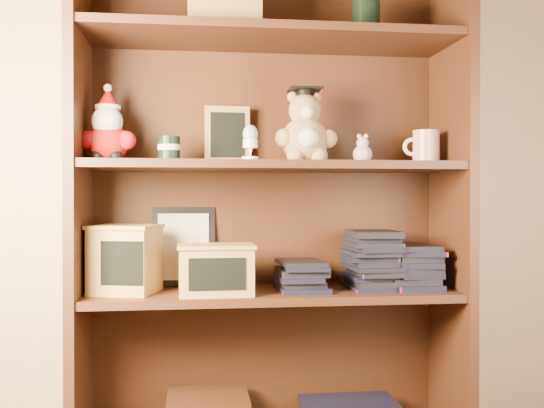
{
  "coord_description": "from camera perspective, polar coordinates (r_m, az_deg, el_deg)",
  "views": [
    {
      "loc": [
        -0.33,
        -0.66,
        0.84
      ],
      "look_at": [
        -0.09,
        1.3,
        0.82
      ],
      "focal_mm": 42.0,
      "sensor_mm": 36.0,
      "label": 1
    }
  ],
  "objects": [
    {
      "name": "bookcase",
      "position": [
        2.03,
        -0.25,
        -1.15
      ],
      "size": [
        1.2,
        0.35,
        1.6
      ],
      "color": "#422313",
      "rests_on": "ground"
    },
    {
      "name": "shelf_lower",
      "position": [
        2.01,
        0.0,
        -8.09
      ],
      "size": [
        1.14,
        0.33,
        0.02
      ],
      "color": "#422313",
      "rests_on": "ground"
    },
    {
      "name": "shelf_upper",
      "position": [
        1.99,
        0.0,
        3.39
      ],
      "size": [
        1.14,
        0.33,
        0.02
      ],
      "color": "#422313",
      "rests_on": "ground"
    },
    {
      "name": "santa_plush",
      "position": [
        1.99,
        -14.51,
        6.27
      ],
      "size": [
        0.17,
        0.12,
        0.24
      ],
      "color": "#A50F0F",
      "rests_on": "shelf_upper"
    },
    {
      "name": "teachers_tin",
      "position": [
        1.98,
        -9.2,
        4.91
      ],
      "size": [
        0.07,
        0.07,
        0.08
      ],
      "color": "black",
      "rests_on": "shelf_upper"
    },
    {
      "name": "chalkboard_plaque",
      "position": [
        2.1,
        -4.04,
        6.08
      ],
      "size": [
        0.15,
        0.08,
        0.19
      ],
      "color": "#9E7547",
      "rests_on": "shelf_upper"
    },
    {
      "name": "egg_cup",
      "position": [
        1.91,
        -1.95,
        5.63
      ],
      "size": [
        0.05,
        0.05,
        0.11
      ],
      "color": "white",
      "rests_on": "shelf_upper"
    },
    {
      "name": "grad_teddy_bear",
      "position": [
        2.0,
        3.0,
        6.34
      ],
      "size": [
        0.2,
        0.17,
        0.24
      ],
      "color": "#A67F57",
      "rests_on": "shelf_upper"
    },
    {
      "name": "pink_figurine",
      "position": [
        2.05,
        8.12,
        4.67
      ],
      "size": [
        0.06,
        0.06,
        0.1
      ],
      "color": "#D0A2A1",
      "rests_on": "shelf_upper"
    },
    {
      "name": "teacher_mug",
      "position": [
        2.11,
        13.58,
        4.99
      ],
      "size": [
        0.12,
        0.08,
        0.11
      ],
      "color": "silver",
      "rests_on": "shelf_upper"
    },
    {
      "name": "certificate_frame",
      "position": [
        2.11,
        -7.95,
        -3.79
      ],
      "size": [
        0.21,
        0.05,
        0.26
      ],
      "color": "black",
      "rests_on": "shelf_lower"
    },
    {
      "name": "treats_box",
      "position": [
        1.99,
        -13.01,
        -4.79
      ],
      "size": [
        0.23,
        0.23,
        0.21
      ],
      "color": "#AF8A48",
      "rests_on": "shelf_lower"
    },
    {
      "name": "pencils_box",
      "position": [
        1.92,
        -5.03,
        -5.82
      ],
      "size": [
        0.23,
        0.16,
        0.15
      ],
      "color": "#AF8A48",
      "rests_on": "shelf_lower"
    },
    {
      "name": "book_stack_left",
      "position": [
        2.01,
        2.65,
        -6.33
      ],
      "size": [
        0.14,
        0.2,
        0.1
      ],
      "color": "black",
      "rests_on": "shelf_lower"
    },
    {
      "name": "book_stack_mid",
      "position": [
        2.06,
        9.0,
        -4.84
      ],
      "size": [
        0.14,
        0.2,
        0.19
      ],
      "color": "black",
      "rests_on": "shelf_lower"
    },
    {
      "name": "book_stack_right",
      "position": [
        2.1,
        12.51,
        -5.61
      ],
      "size": [
        0.14,
        0.2,
        0.13
      ],
      "color": "black",
      "rests_on": "shelf_lower"
    }
  ]
}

